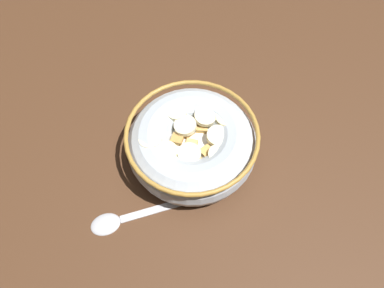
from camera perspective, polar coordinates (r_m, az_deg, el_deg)
The scene contains 3 objects.
ground_plane at distance 51.24cm, azimuth -0.00°, elevation -2.26°, with size 120.04×120.04×2.00cm, color #472B19.
cereal_bowl at distance 47.49cm, azimuth -0.01°, elevation 0.21°, with size 17.81×17.81×6.25cm.
spoon at distance 47.08cm, azimuth -11.47°, elevation -11.91°, with size 5.04×14.58×0.80cm.
Camera 1 is at (-20.97, 11.83, 44.22)cm, focal length 32.59 mm.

